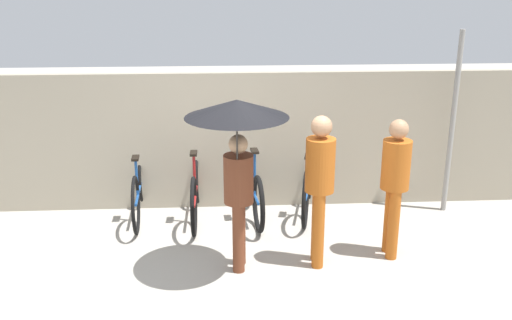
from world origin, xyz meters
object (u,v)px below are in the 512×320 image
object	(u,v)px
parked_bicycle_3	(308,185)
pedestrian_leading	(237,136)
parked_bicycle_0	(139,189)
parked_bicycle_2	(253,189)
parked_bicycle_1	(196,190)
pedestrian_trailing	(395,178)
pedestrian_center	(320,179)

from	to	relation	value
parked_bicycle_3	pedestrian_leading	bearing A→B (deg)	160.34
parked_bicycle_0	parked_bicycle_2	distance (m)	1.52
parked_bicycle_1	pedestrian_trailing	world-z (taller)	pedestrian_trailing
parked_bicycle_3	pedestrian_leading	xyz separation A→B (m)	(-1.00, -1.60, 1.16)
pedestrian_leading	pedestrian_center	distance (m)	1.05
parked_bicycle_0	pedestrian_leading	world-z (taller)	pedestrian_leading
parked_bicycle_3	pedestrian_trailing	bearing A→B (deg)	-137.17
pedestrian_center	pedestrian_trailing	xyz separation A→B (m)	(0.88, 0.15, -0.06)
pedestrian_leading	parked_bicycle_2	bearing A→B (deg)	-92.81
parked_bicycle_2	pedestrian_trailing	world-z (taller)	pedestrian_trailing
parked_bicycle_2	pedestrian_center	xyz separation A→B (m)	(0.65, -1.37, 0.63)
parked_bicycle_2	parked_bicycle_1	bearing A→B (deg)	84.62
parked_bicycle_3	pedestrian_center	bearing A→B (deg)	-171.98
parked_bicycle_1	pedestrian_leading	size ratio (longest dim) A/B	0.95
parked_bicycle_2	parked_bicycle_3	world-z (taller)	parked_bicycle_3
parked_bicycle_2	parked_bicycle_3	distance (m)	0.77
parked_bicycle_0	pedestrian_trailing	world-z (taller)	pedestrian_trailing
parked_bicycle_3	pedestrian_trailing	world-z (taller)	pedestrian_trailing
parked_bicycle_0	pedestrian_center	xyz separation A→B (m)	(2.17, -1.46, 0.62)
parked_bicycle_2	pedestrian_center	distance (m)	1.64
parked_bicycle_0	parked_bicycle_2	bearing A→B (deg)	-96.31
parked_bicycle_1	pedestrian_trailing	size ratio (longest dim) A/B	1.13
parked_bicycle_2	pedestrian_trailing	xyz separation A→B (m)	(1.53, -1.22, 0.57)
pedestrian_trailing	pedestrian_center	bearing A→B (deg)	12.76
parked_bicycle_0	pedestrian_center	bearing A→B (deg)	-127.03
pedestrian_leading	pedestrian_trailing	size ratio (longest dim) A/B	1.19
pedestrian_center	pedestrian_trailing	bearing A→B (deg)	-164.68
parked_bicycle_0	parked_bicycle_2	size ratio (longest dim) A/B	1.05
parked_bicycle_1	pedestrian_center	xyz separation A→B (m)	(1.41, -1.37, 0.61)
parked_bicycle_3	pedestrian_center	distance (m)	1.59
parked_bicycle_1	pedestrian_leading	bearing A→B (deg)	-160.75
parked_bicycle_1	pedestrian_trailing	bearing A→B (deg)	-117.77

